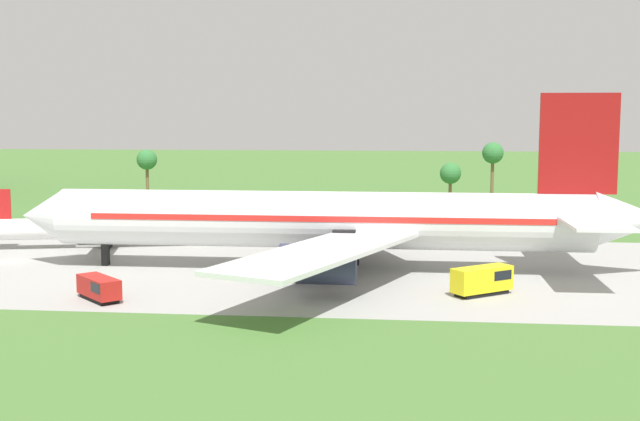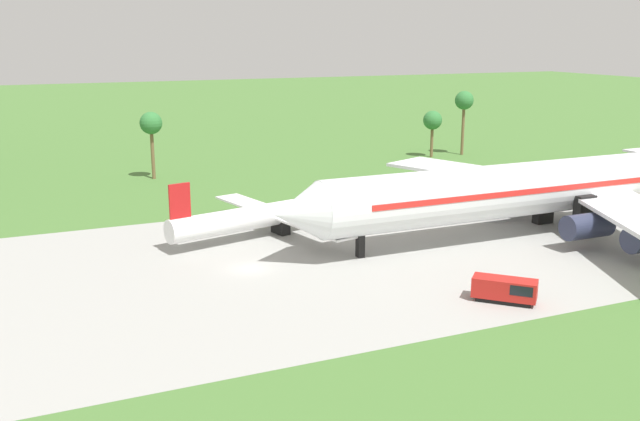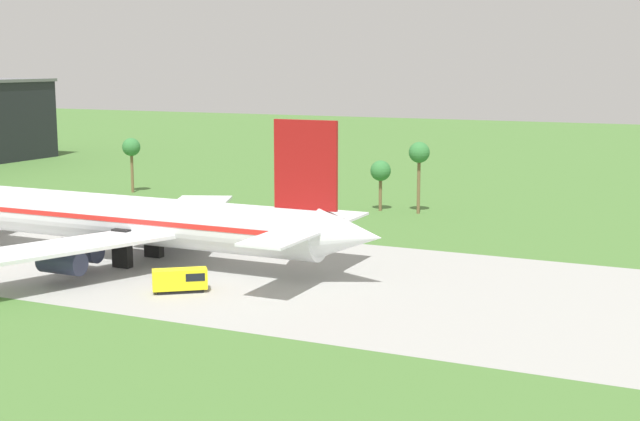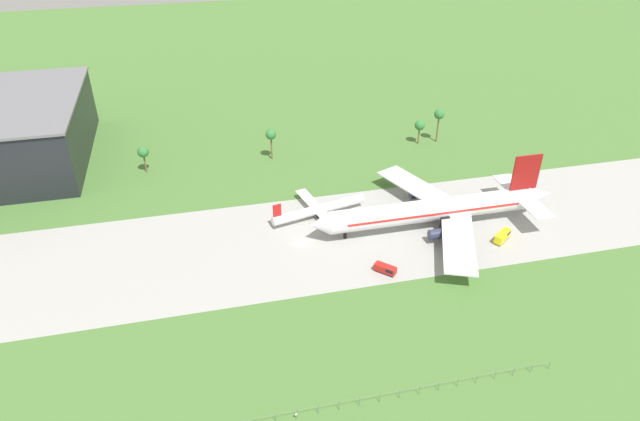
% 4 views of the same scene
% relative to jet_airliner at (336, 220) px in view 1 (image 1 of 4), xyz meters
% --- Properties ---
extents(ground_plane, '(600.00, 600.00, 0.00)m').
position_rel_jet_airliner_xyz_m(ground_plane, '(-38.03, 1.01, -5.50)').
color(ground_plane, '#477233').
extents(taxiway_strip, '(320.00, 44.00, 0.02)m').
position_rel_jet_airliner_xyz_m(taxiway_strip, '(-38.03, 1.01, -5.49)').
color(taxiway_strip, '#9E9E99').
rests_on(taxiway_strip, ground_plane).
extents(jet_airliner, '(70.70, 57.26, 19.19)m').
position_rel_jet_airliner_xyz_m(jet_airliner, '(0.00, 0.00, 0.00)').
color(jet_airliner, white).
rests_on(jet_airliner, ground_plane).
extents(regional_aircraft, '(28.31, 25.67, 7.68)m').
position_rel_jet_airliner_xyz_m(regional_aircraft, '(-30.71, 11.97, -2.98)').
color(regional_aircraft, white).
rests_on(regional_aircraft, ground_plane).
extents(baggage_tug, '(6.12, 5.28, 2.69)m').
position_rel_jet_airliner_xyz_m(baggage_tug, '(14.91, -10.68, -4.06)').
color(baggage_tug, black).
rests_on(baggage_tug, ground_plane).
extents(catering_van, '(5.34, 5.32, 2.16)m').
position_rel_jet_airliner_xyz_m(catering_van, '(-20.19, -16.85, -4.32)').
color(catering_van, black).
rests_on(catering_van, ground_plane).
extents(palm_tree_row, '(105.24, 3.60, 12.39)m').
position_rel_jet_airliner_xyz_m(palm_tree_row, '(-19.90, 51.33, 2.79)').
color(palm_tree_row, brown).
rests_on(palm_tree_row, ground_plane).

